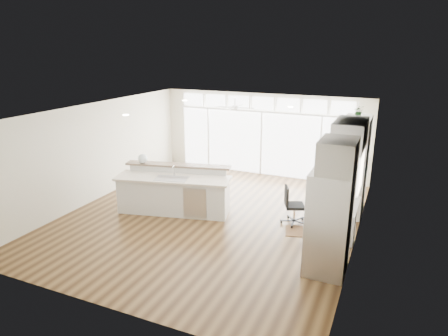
% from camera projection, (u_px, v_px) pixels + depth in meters
% --- Properties ---
extents(floor, '(7.00, 8.00, 0.02)m').
position_uv_depth(floor, '(211.00, 217.00, 10.13)').
color(floor, '#3E2713').
rests_on(floor, ground).
extents(ceiling, '(7.00, 8.00, 0.02)m').
position_uv_depth(ceiling, '(210.00, 111.00, 9.34)').
color(ceiling, white).
rests_on(ceiling, wall_back).
extents(wall_back, '(7.00, 0.04, 2.70)m').
position_uv_depth(wall_back, '(262.00, 134.00, 13.23)').
color(wall_back, beige).
rests_on(wall_back, floor).
extents(wall_front, '(7.00, 0.04, 2.70)m').
position_uv_depth(wall_front, '(99.00, 234.00, 6.23)').
color(wall_front, beige).
rests_on(wall_front, floor).
extents(wall_left, '(0.04, 8.00, 2.70)m').
position_uv_depth(wall_left, '(97.00, 152.00, 11.08)').
color(wall_left, beige).
rests_on(wall_left, floor).
extents(wall_right, '(0.04, 8.00, 2.70)m').
position_uv_depth(wall_right, '(360.00, 186.00, 8.38)').
color(wall_right, beige).
rests_on(wall_right, floor).
extents(glass_wall, '(5.80, 0.06, 2.08)m').
position_uv_depth(glass_wall, '(262.00, 144.00, 13.27)').
color(glass_wall, silver).
rests_on(glass_wall, wall_back).
extents(transom_row, '(5.90, 0.06, 0.40)m').
position_uv_depth(transom_row, '(263.00, 103.00, 12.88)').
color(transom_row, silver).
rests_on(transom_row, wall_back).
extents(desk_window, '(0.04, 0.85, 0.85)m').
position_uv_depth(desk_window, '(360.00, 172.00, 8.60)').
color(desk_window, white).
rests_on(desk_window, wall_right).
extents(ceiling_fan, '(1.16, 1.16, 0.32)m').
position_uv_depth(ceiling_fan, '(235.00, 104.00, 12.04)').
color(ceiling_fan, white).
rests_on(ceiling_fan, ceiling).
extents(recessed_lights, '(3.40, 3.00, 0.02)m').
position_uv_depth(recessed_lights, '(213.00, 111.00, 9.52)').
color(recessed_lights, beige).
rests_on(recessed_lights, ceiling).
extents(oven_cabinet, '(0.64, 1.20, 2.50)m').
position_uv_depth(oven_cabinet, '(353.00, 166.00, 10.11)').
color(oven_cabinet, white).
rests_on(oven_cabinet, floor).
extents(desk_nook, '(0.72, 1.30, 0.76)m').
position_uv_depth(desk_nook, '(340.00, 219.00, 9.07)').
color(desk_nook, white).
rests_on(desk_nook, floor).
extents(upper_cabinets, '(0.64, 1.30, 0.64)m').
position_uv_depth(upper_cabinets, '(350.00, 135.00, 8.48)').
color(upper_cabinets, white).
rests_on(upper_cabinets, wall_right).
extents(refrigerator, '(0.76, 0.90, 2.00)m').
position_uv_depth(refrigerator, '(329.00, 223.00, 7.46)').
color(refrigerator, silver).
rests_on(refrigerator, floor).
extents(fridge_cabinet, '(0.64, 0.90, 0.60)m').
position_uv_depth(fridge_cabinet, '(338.00, 156.00, 7.05)').
color(fridge_cabinet, white).
rests_on(fridge_cabinet, wall_right).
extents(framed_photos, '(0.06, 0.22, 0.80)m').
position_uv_depth(framed_photos, '(363.00, 171.00, 9.19)').
color(framed_photos, black).
rests_on(framed_photos, wall_right).
extents(kitchen_island, '(3.12, 1.76, 1.17)m').
position_uv_depth(kitchen_island, '(173.00, 191.00, 10.27)').
color(kitchen_island, white).
rests_on(kitchen_island, floor).
extents(rug, '(0.97, 0.81, 0.01)m').
position_uv_depth(rug, '(304.00, 231.00, 9.33)').
color(rug, '#3C2313').
rests_on(rug, floor).
extents(office_chair, '(0.63, 0.61, 0.95)m').
position_uv_depth(office_chair, '(295.00, 205.00, 9.63)').
color(office_chair, black).
rests_on(office_chair, floor).
extents(fishbowl, '(0.32, 0.32, 0.25)m').
position_uv_depth(fishbowl, '(143.00, 159.00, 10.60)').
color(fishbowl, silver).
rests_on(fishbowl, kitchen_island).
extents(monitor, '(0.09, 0.51, 0.42)m').
position_uv_depth(monitor, '(339.00, 195.00, 8.93)').
color(monitor, black).
rests_on(monitor, desk_nook).
extents(keyboard, '(0.16, 0.34, 0.02)m').
position_uv_depth(keyboard, '(330.00, 202.00, 9.06)').
color(keyboard, silver).
rests_on(keyboard, desk_nook).
extents(potted_plant, '(0.29, 0.31, 0.22)m').
position_uv_depth(potted_plant, '(359.00, 112.00, 9.72)').
color(potted_plant, '#235223').
rests_on(potted_plant, oven_cabinet).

